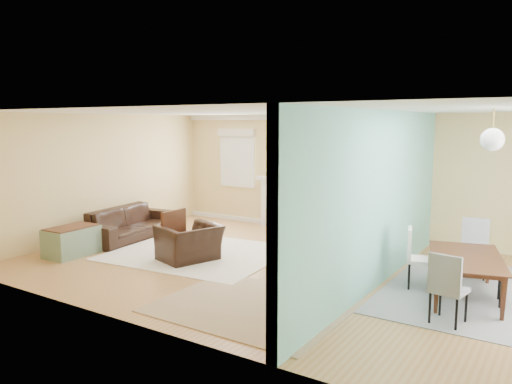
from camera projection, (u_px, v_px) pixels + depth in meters
floor at (287, 269)px, 8.30m from camera, size 9.00×9.00×0.00m
wall_back at (356, 175)px, 10.62m from camera, size 9.00×0.02×2.60m
wall_front at (157, 223)px, 5.62m from camera, size 9.00×0.02×2.60m
wall_left at (101, 176)px, 10.54m from camera, size 0.02×6.00×2.60m
ceiling at (288, 111)px, 7.94m from camera, size 9.00×6.00×0.02m
partition at (384, 193)px, 7.54m from camera, size 0.17×6.00×2.60m
fireplace at (291, 203)px, 11.42m from camera, size 1.70×0.30×1.17m
wall_clock at (294, 148)px, 11.32m from camera, size 0.70×0.07×0.70m
window_left at (237, 154)px, 12.17m from camera, size 1.05×0.13×1.42m
window_right at (358, 159)px, 10.51m from camera, size 1.05×0.13×1.42m
pendant at (492, 140)px, 6.39m from camera, size 0.30×0.30×0.55m
rug_cream at (198, 253)px, 9.29m from camera, size 3.25×2.88×0.02m
rug_jute at (252, 306)px, 6.60m from camera, size 2.43×1.99×0.01m
rug_grey at (466, 297)px, 6.94m from camera, size 2.23×2.78×0.01m
sofa at (129, 223)px, 10.46m from camera, size 1.16×2.33×0.65m
eames_chair at (189, 243)px, 8.76m from camera, size 1.12×1.20×0.64m
green_chair at (349, 227)px, 9.86m from camera, size 0.92×0.94×0.73m
trunk at (72, 241)px, 9.12m from camera, size 0.60×0.95×0.54m
credenza at (384, 237)px, 8.83m from camera, size 0.51×1.50×0.80m
tv at (384, 196)px, 8.73m from camera, size 0.20×1.17×0.67m
garden_stool at (368, 259)px, 8.05m from camera, size 0.31×0.31×0.45m
potted_plant at (369, 234)px, 7.99m from camera, size 0.44×0.46×0.40m
dining_table at (467, 277)px, 6.90m from camera, size 1.32×1.86×0.59m
dining_chair_n at (474, 244)px, 7.80m from camera, size 0.45×0.45×0.92m
dining_chair_s at (449, 282)px, 5.99m from camera, size 0.45×0.45×0.89m
dining_chair_w at (421, 253)px, 7.28m from camera, size 0.49×0.49×0.89m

